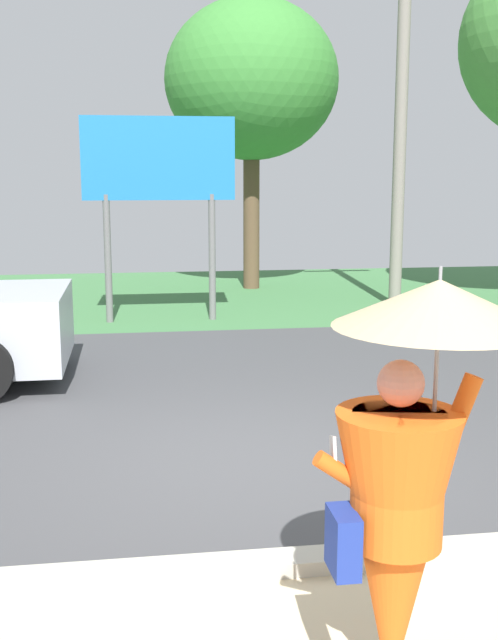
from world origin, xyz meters
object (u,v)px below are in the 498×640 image
object	(u,v)px
utility_pole	(401,118)
roadside_billboard	(159,174)
monk_pedestrian	(405,485)
tree_right_mid	(251,81)

from	to	relation	value
utility_pole	roadside_billboard	distance (m)	4.81
monk_pedestrian	tree_right_mid	xyz separation A→B (m)	(1.39, 14.06, 3.43)
utility_pole	roadside_billboard	xyz separation A→B (m)	(-4.59, -0.99, -1.03)
utility_pole	roadside_billboard	size ratio (longest dim) A/B	1.94
monk_pedestrian	tree_right_mid	distance (m)	14.54
utility_pole	tree_right_mid	bearing A→B (deg)	131.19
utility_pole	tree_right_mid	xyz separation A→B (m)	(-2.43, 2.78, 0.94)
tree_right_mid	utility_pole	bearing A→B (deg)	-48.81
monk_pedestrian	roadside_billboard	world-z (taller)	roadside_billboard
roadside_billboard	tree_right_mid	distance (m)	4.77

